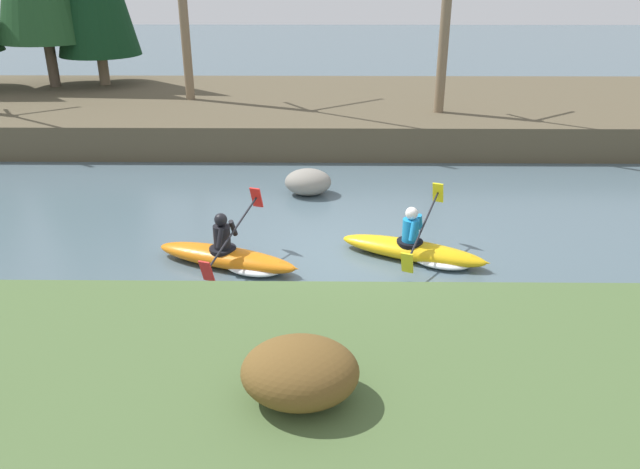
{
  "coord_description": "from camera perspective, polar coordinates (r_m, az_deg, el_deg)",
  "views": [
    {
      "loc": [
        -0.31,
        -10.39,
        5.04
      ],
      "look_at": [
        -0.42,
        -0.24,
        0.55
      ],
      "focal_mm": 35.0,
      "sensor_mm": 36.0,
      "label": 1
    }
  ],
  "objects": [
    {
      "name": "shrub_clump_third",
      "position": [
        6.74,
        -1.84,
        -12.44
      ],
      "size": [
        1.26,
        1.05,
        0.68
      ],
      "color": "brown",
      "rests_on": "riverbank_near"
    },
    {
      "name": "ground_plane",
      "position": [
        11.55,
        2.08,
        -2.03
      ],
      "size": [
        90.0,
        90.0,
        0.0
      ],
      "primitive_type": "plane",
      "color": "#4C606B"
    },
    {
      "name": "boulder_midstream",
      "position": [
        14.53,
        -1.1,
        4.83
      ],
      "size": [
        1.08,
        0.85,
        0.61
      ],
      "color": "gray",
      "rests_on": "ground"
    },
    {
      "name": "riverbank_near",
      "position": [
        6.71,
        3.26,
        -20.47
      ],
      "size": [
        44.0,
        6.6,
        0.71
      ],
      "color": "#4C6638",
      "rests_on": "ground"
    },
    {
      "name": "kayaker_lead",
      "position": [
        11.48,
        8.98,
        -1.41
      ],
      "size": [
        2.72,
        1.97,
        1.2
      ],
      "rotation": [
        0.0,
        0.0,
        -0.41
      ],
      "color": "yellow",
      "rests_on": "ground"
    },
    {
      "name": "kayaker_middle",
      "position": [
        11.19,
        -8.09,
        -2.04
      ],
      "size": [
        2.74,
        2.0,
        1.2
      ],
      "rotation": [
        0.0,
        0.0,
        -0.35
      ],
      "color": "orange",
      "rests_on": "ground"
    },
    {
      "name": "bare_tree_mid_downstream",
      "position": [
        18.62,
        11.41,
        18.35
      ],
      "size": [
        2.9,
        2.86,
        5.19
      ],
      "color": "#7A664C",
      "rests_on": "riverbank_far"
    },
    {
      "name": "riverbank_far",
      "position": [
        20.79,
        1.48,
        11.15
      ],
      "size": [
        44.0,
        8.14,
        0.95
      ],
      "color": "brown",
      "rests_on": "ground"
    }
  ]
}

